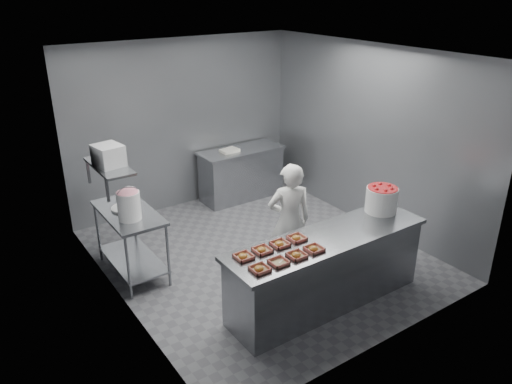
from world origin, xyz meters
TOP-DOWN VIEW (x-y plane):
  - floor at (0.00, 0.00)m, footprint 4.50×4.50m
  - ceiling at (0.00, 0.00)m, footprint 4.50×4.50m
  - wall_back at (0.00, 2.25)m, footprint 4.00×0.04m
  - wall_left at (-2.00, 0.00)m, footprint 0.04×4.50m
  - wall_right at (2.00, 0.00)m, footprint 0.04×4.50m
  - service_counter at (0.00, -1.35)m, footprint 2.60×0.70m
  - prep_table at (-1.65, 0.60)m, footprint 0.60×1.20m
  - back_counter at (0.90, 1.90)m, footprint 1.50×0.60m
  - wall_shelf at (-1.82, 0.60)m, footprint 0.35×0.90m
  - tray_0 at (-1.07, -1.50)m, footprint 0.19×0.18m
  - tray_1 at (-0.82, -1.50)m, footprint 0.19×0.18m
  - tray_2 at (-0.59, -1.50)m, footprint 0.19×0.18m
  - tray_3 at (-0.35, -1.50)m, footprint 0.19×0.18m
  - tray_4 at (-1.07, -1.20)m, footprint 0.19×0.18m
  - tray_5 at (-0.83, -1.20)m, footprint 0.19×0.18m
  - tray_6 at (-0.59, -1.20)m, footprint 0.19×0.18m
  - tray_7 at (-0.35, -1.20)m, footprint 0.19×0.18m
  - worker at (0.04, -0.57)m, footprint 0.66×0.56m
  - strawberry_tub at (1.00, -1.21)m, footprint 0.40×0.40m
  - glaze_bucket at (-1.71, 0.38)m, footprint 0.30×0.28m
  - bucket_lid at (-1.66, 0.70)m, footprint 0.37×0.37m
  - rag at (-1.69, 0.71)m, footprint 0.15×0.13m
  - appliance at (-1.82, 0.57)m, footprint 0.35×0.38m
  - paper_stack at (0.67, 1.90)m, footprint 0.31×0.23m

SIDE VIEW (x-z plane):
  - floor at x=0.00m, z-range 0.00..0.00m
  - back_counter at x=0.90m, z-range 0.00..0.90m
  - service_counter at x=0.00m, z-range 0.00..0.90m
  - prep_table at x=-1.65m, z-range 0.14..1.04m
  - worker at x=0.04m, z-range 0.00..1.55m
  - rag at x=-1.69m, z-range 0.90..0.92m
  - bucket_lid at x=-1.66m, z-range 0.90..0.93m
  - tray_1 at x=-0.82m, z-range 0.90..0.94m
  - tray_0 at x=-1.07m, z-range 0.89..0.95m
  - tray_2 at x=-0.59m, z-range 0.89..0.95m
  - tray_3 at x=-0.35m, z-range 0.89..0.95m
  - tray_4 at x=-1.07m, z-range 0.89..0.95m
  - tray_5 at x=-0.83m, z-range 0.89..0.95m
  - tray_6 at x=-0.59m, z-range 0.89..0.95m
  - tray_7 at x=-0.35m, z-range 0.89..0.95m
  - paper_stack at x=0.67m, z-range 0.90..0.95m
  - strawberry_tub at x=1.00m, z-range 0.91..1.24m
  - glaze_bucket at x=-1.71m, z-range 0.87..1.31m
  - wall_back at x=0.00m, z-range 0.00..2.80m
  - wall_left at x=-2.00m, z-range 0.00..2.80m
  - wall_right at x=2.00m, z-range 0.00..2.80m
  - wall_shelf at x=-1.82m, z-range 1.54..1.56m
  - appliance at x=-1.82m, z-range 1.56..1.82m
  - ceiling at x=0.00m, z-range 2.80..2.80m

